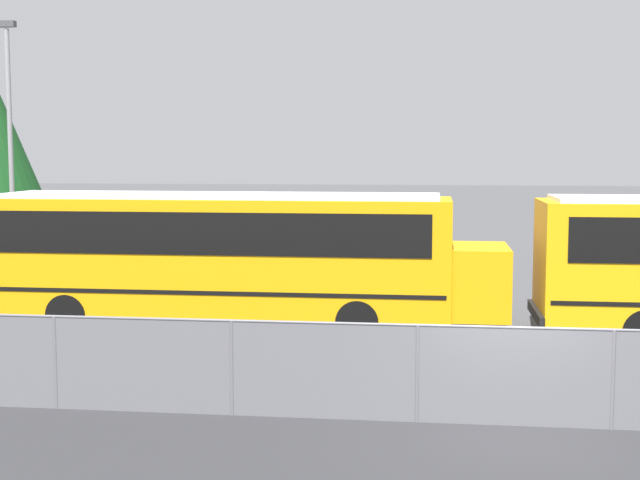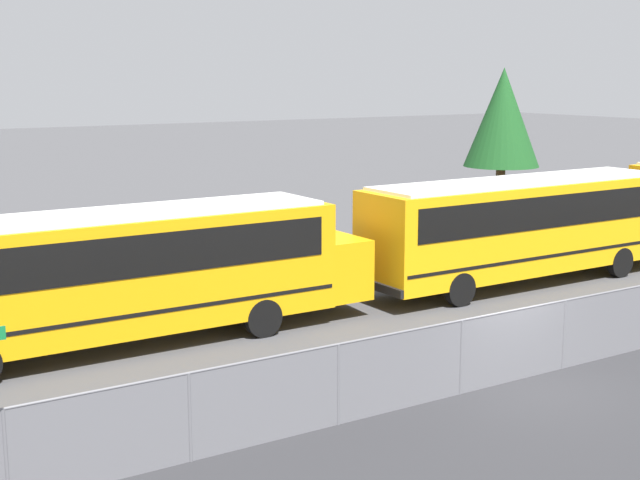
% 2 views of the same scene
% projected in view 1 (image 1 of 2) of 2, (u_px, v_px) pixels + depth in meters
% --- Properties ---
extents(ground_plane, '(200.00, 200.00, 0.00)m').
position_uv_depth(ground_plane, '(513.00, 426.00, 14.43)').
color(ground_plane, '#424244').
extents(fence, '(65.09, 0.07, 1.64)m').
position_uv_depth(fence, '(514.00, 375.00, 14.34)').
color(fence, '#9EA0A5').
rests_on(fence, ground_plane).
extents(school_bus_1, '(12.80, 2.57, 3.39)m').
position_uv_depth(school_bus_1, '(231.00, 249.00, 21.98)').
color(school_bus_1, orange).
rests_on(school_bus_1, ground_plane).
extents(light_pole, '(0.60, 0.24, 8.63)m').
position_uv_depth(light_pole, '(10.00, 142.00, 29.31)').
color(light_pole, gray).
rests_on(light_pole, ground_plane).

